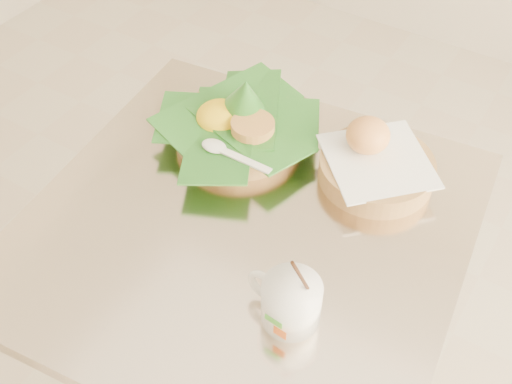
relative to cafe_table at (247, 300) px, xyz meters
The scene contains 5 objects.
floor 0.54m from the cafe_table, 152.53° to the left, with size 3.60×3.60×0.00m, color beige.
cafe_table is the anchor object (origin of this frame).
rice_basket 0.34m from the cafe_table, 126.01° to the left, with size 0.29×0.29×0.15m.
bread_basket 0.35m from the cafe_table, 58.14° to the left, with size 0.24×0.24×0.10m.
coffee_mug 0.32m from the cafe_table, 38.12° to the right, with size 0.12×0.09×0.15m.
Camera 1 is at (0.48, -0.63, 1.55)m, focal length 45.00 mm.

